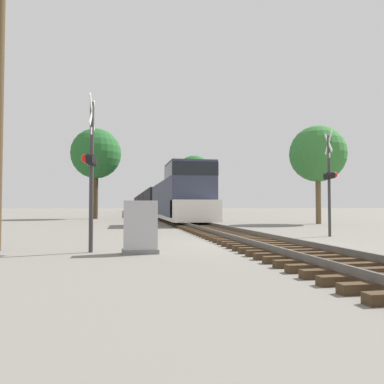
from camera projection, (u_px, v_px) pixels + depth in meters
name	position (u px, v px, depth m)	size (l,w,h in m)	color
ground_plane	(251.00, 243.00, 13.08)	(400.00, 400.00, 0.00)	slate
rail_track_bed	(251.00, 239.00, 13.08)	(2.60, 160.00, 0.31)	#42301E
freight_train	(150.00, 203.00, 61.23)	(2.98, 81.38, 4.22)	#33384C
crossing_signal_near	(90.00, 163.00, 10.57)	(0.37, 1.01, 4.42)	#333333
crossing_signal_far	(330.00, 178.00, 16.00)	(0.50, 1.01, 4.48)	#333333
relay_cabinet	(140.00, 227.00, 10.25)	(1.00, 0.50, 1.45)	slate
tree_far_right	(318.00, 154.00, 27.21)	(4.08, 4.08, 7.15)	brown
tree_mid_background	(96.00, 154.00, 37.79)	(5.03, 5.03, 9.12)	#473521
tree_deep_background	(194.00, 174.00, 65.68)	(6.54, 6.54, 10.14)	brown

